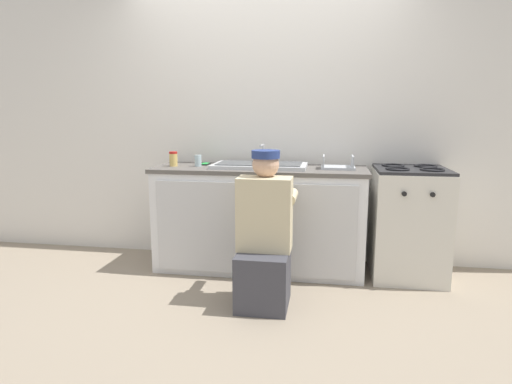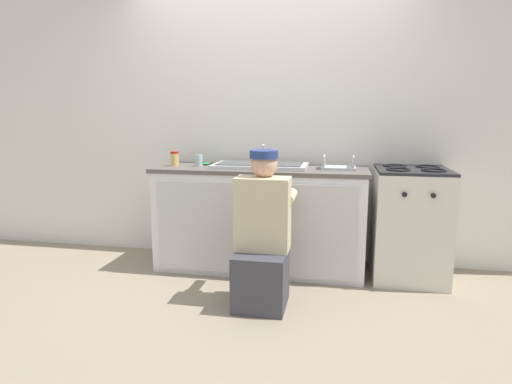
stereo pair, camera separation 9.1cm
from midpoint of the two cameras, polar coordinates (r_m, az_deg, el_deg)
name	(u,v)px [view 1 (the left image)]	position (r m, az deg, el deg)	size (l,w,h in m)	color
ground_plane	(254,279)	(3.62, -1.00, -11.58)	(12.00, 12.00, 0.00)	gray
back_wall	(266,125)	(4.00, 0.65, 8.89)	(6.00, 0.10, 2.50)	silver
counter_cabinet	(260,220)	(3.76, -0.21, -3.80)	(1.78, 0.62, 0.87)	white
countertop	(260,169)	(3.68, -0.19, 3.04)	(1.82, 0.62, 0.04)	#5B5651
sink_double_basin	(260,165)	(3.68, -0.19, 3.61)	(0.80, 0.44, 0.19)	silver
stove_range	(408,223)	(3.76, 18.99, -3.89)	(0.58, 0.62, 0.93)	silver
plumber_person	(264,242)	(3.05, 0.24, -6.67)	(0.42, 0.61, 1.10)	#3F3F47
condiment_jar	(173,159)	(3.83, -11.63, 4.35)	(0.07, 0.07, 0.13)	#DBB760
water_glass	(198,161)	(3.79, -8.42, 4.16)	(0.06, 0.06, 0.10)	#ADC6CC
cell_phone	(205,164)	(3.91, -7.47, 3.73)	(0.07, 0.14, 0.01)	black
dish_rack_tray	(338,166)	(3.64, 10.16, 3.45)	(0.28, 0.22, 0.11)	#B2B7BC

